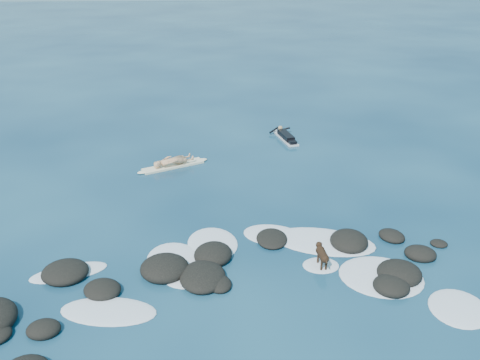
{
  "coord_description": "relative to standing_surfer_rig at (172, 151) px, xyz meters",
  "views": [
    {
      "loc": [
        -0.49,
        -13.8,
        8.86
      ],
      "look_at": [
        0.81,
        4.0,
        0.9
      ],
      "focal_mm": 40.0,
      "sensor_mm": 36.0,
      "label": 1
    }
  ],
  "objects": [
    {
      "name": "dog",
      "position": [
        4.72,
        -8.11,
        -0.28
      ],
      "size": [
        0.31,
        1.07,
        0.67
      ],
      "rotation": [
        0.0,
        0.0,
        1.64
      ],
      "color": "black",
      "rests_on": "ground"
    },
    {
      "name": "breaking_foam",
      "position": [
        3.05,
        -7.91,
        -0.72
      ],
      "size": [
        12.85,
        6.28,
        0.12
      ],
      "color": "white",
      "rests_on": "ground"
    },
    {
      "name": "paddling_surfer_rig",
      "position": [
        5.37,
        3.16,
        -0.58
      ],
      "size": [
        1.23,
        2.53,
        0.44
      ],
      "rotation": [
        0.0,
        0.0,
        1.78
      ],
      "color": "silver",
      "rests_on": "ground"
    },
    {
      "name": "standing_surfer_rig",
      "position": [
        0.0,
        0.0,
        0.0
      ],
      "size": [
        3.06,
        1.69,
        1.85
      ],
      "rotation": [
        0.0,
        0.0,
        0.45
      ],
      "color": "#FCF2CA",
      "rests_on": "ground"
    },
    {
      "name": "ground",
      "position": [
        1.82,
        -7.61,
        -0.73
      ],
      "size": [
        160.0,
        160.0,
        0.0
      ],
      "primitive_type": "plane",
      "color": "#0A2642",
      "rests_on": "ground"
    },
    {
      "name": "reef_rocks",
      "position": [
        0.99,
        -8.8,
        -0.61
      ],
      "size": [
        14.16,
        7.32,
        0.58
      ],
      "color": "black",
      "rests_on": "ground"
    }
  ]
}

